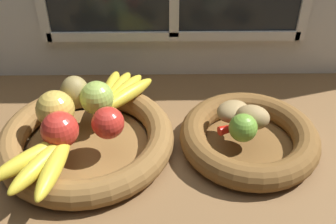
{
  "coord_description": "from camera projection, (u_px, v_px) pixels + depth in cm",
  "views": [
    {
      "loc": [
        -2.71,
        -65.55,
        57.95
      ],
      "look_at": [
        -1.86,
        -1.3,
        9.54
      ],
      "focal_mm": 43.07,
      "sensor_mm": 36.0,
      "label": 1
    }
  ],
  "objects": [
    {
      "name": "fruit_bowl_right",
      "position": [
        249.0,
        138.0,
        0.85
      ],
      "size": [
        29.29,
        29.29,
        5.54
      ],
      "color": "brown",
      "rests_on": "ground_plane"
    },
    {
      "name": "fruit_bowl_left",
      "position": [
        87.0,
        139.0,
        0.84
      ],
      "size": [
        36.75,
        36.75,
        5.54
      ],
      "color": "brown",
      "rests_on": "ground_plane"
    },
    {
      "name": "chili_pepper",
      "position": [
        242.0,
        125.0,
        0.82
      ],
      "size": [
        10.58,
        5.42,
        1.94
      ],
      "primitive_type": "cone",
      "rotation": [
        0.0,
        1.57,
        0.35
      ],
      "color": "red",
      "rests_on": "fruit_bowl_right"
    },
    {
      "name": "banana_bunch_back",
      "position": [
        118.0,
        92.0,
        0.9
      ],
      "size": [
        12.9,
        17.25,
        3.11
      ],
      "color": "yellow",
      "rests_on": "fruit_bowl_left"
    },
    {
      "name": "potato_oblong",
      "position": [
        233.0,
        111.0,
        0.84
      ],
      "size": [
        8.96,
        8.43,
        4.01
      ],
      "primitive_type": "ellipsoid",
      "rotation": [
        0.0,
        0.0,
        3.6
      ],
      "color": "#A38451",
      "rests_on": "fruit_bowl_right"
    },
    {
      "name": "apple_red_front",
      "position": [
        60.0,
        130.0,
        0.77
      ],
      "size": [
        7.23,
        7.23,
        7.23
      ],
      "primitive_type": "sphere",
      "color": "red",
      "rests_on": "fruit_bowl_left"
    },
    {
      "name": "lime_near",
      "position": [
        243.0,
        128.0,
        0.78
      ],
      "size": [
        5.63,
        5.63,
        5.63
      ],
      "primitive_type": "sphere",
      "color": "#6B9E33",
      "rests_on": "fruit_bowl_right"
    },
    {
      "name": "ground_plane",
      "position": [
        176.0,
        149.0,
        0.88
      ],
      "size": [
        140.0,
        90.0,
        3.0
      ],
      "primitive_type": "cube",
      "color": "brown"
    },
    {
      "name": "apple_golden_left",
      "position": [
        56.0,
        109.0,
        0.82
      ],
      "size": [
        7.82,
        7.82,
        7.82
      ],
      "primitive_type": "sphere",
      "color": "gold",
      "rests_on": "fruit_bowl_left"
    },
    {
      "name": "potato_large",
      "position": [
        252.0,
        117.0,
        0.82
      ],
      "size": [
        8.14,
        6.88,
        5.01
      ],
      "primitive_type": "ellipsoid",
      "rotation": [
        0.0,
        0.0,
        6.03
      ],
      "color": "#A38451",
      "rests_on": "fruit_bowl_right"
    },
    {
      "name": "apple_red_right",
      "position": [
        108.0,
        123.0,
        0.79
      ],
      "size": [
        6.49,
        6.49,
        6.49
      ],
      "primitive_type": "sphere",
      "color": "red",
      "rests_on": "fruit_bowl_left"
    },
    {
      "name": "apple_green_back",
      "position": [
        97.0,
        98.0,
        0.85
      ],
      "size": [
        7.21,
        7.21,
        7.21
      ],
      "primitive_type": "sphere",
      "color": "#99B74C",
      "rests_on": "fruit_bowl_left"
    },
    {
      "name": "banana_bunch_front",
      "position": [
        43.0,
        162.0,
        0.73
      ],
      "size": [
        14.33,
        17.88,
        3.29
      ],
      "color": "yellow",
      "rests_on": "fruit_bowl_left"
    },
    {
      "name": "pear_brown",
      "position": [
        75.0,
        92.0,
        0.87
      ],
      "size": [
        8.08,
        8.13,
        7.47
      ],
      "primitive_type": "ellipsoid",
      "rotation": [
        0.0,
        0.0,
        5.89
      ],
      "color": "olive",
      "rests_on": "fruit_bowl_left"
    }
  ]
}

